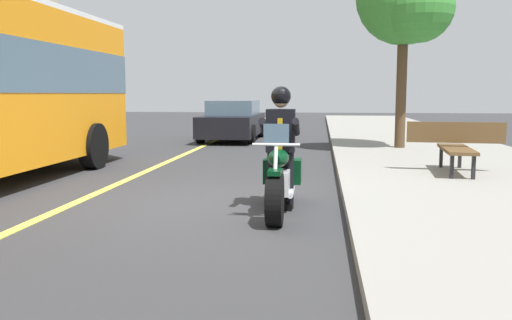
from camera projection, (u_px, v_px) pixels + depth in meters
The scene contains 7 objects.
ground_plane at pixel (208, 204), 8.09m from camera, with size 80.00×80.00×0.00m, color #333335.
lane_center_stripe at pixel (81, 200), 8.32m from camera, with size 60.00×0.16×0.01m, color #E5DB4C.
motorcycle_main at pixel (280, 179), 7.51m from camera, with size 2.21×0.60×1.26m.
rider_main at pixel (281, 136), 7.62m from camera, with size 0.62×0.54×1.74m.
car_dark at pixel (233, 121), 19.19m from camera, with size 4.60×1.92×1.40m.
bench_sidewalk at pixel (456, 143), 10.24m from camera, with size 1.84×1.80×0.95m.
street_tree_curbside at pixel (408, 0), 14.42m from camera, with size 2.80×2.60×5.40m.
Camera 1 is at (7.81, 1.65, 1.63)m, focal length 37.97 mm.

